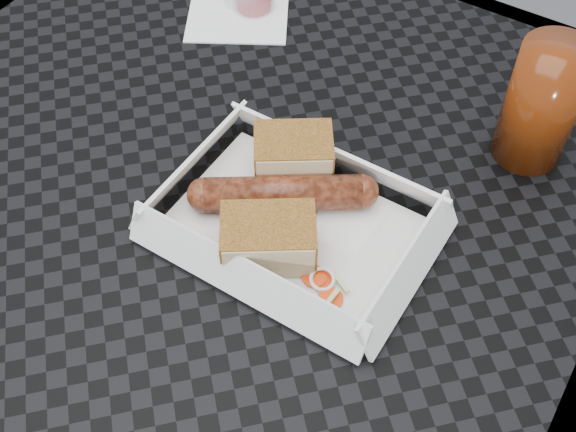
{
  "coord_description": "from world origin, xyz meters",
  "views": [
    {
      "loc": [
        0.32,
        -0.38,
        1.29
      ],
      "look_at": [
        0.11,
        -0.04,
        0.78
      ],
      "focal_mm": 45.0,
      "sensor_mm": 36.0,
      "label": 1
    }
  ],
  "objects_px": {
    "drink_glass": "(542,104)",
    "bratwurst": "(283,193)",
    "patio_table": "(228,208)",
    "food_tray": "(294,227)"
  },
  "relations": [
    {
      "from": "patio_table",
      "to": "bratwurst",
      "type": "height_order",
      "value": "bratwurst"
    },
    {
      "from": "patio_table",
      "to": "bratwurst",
      "type": "bearing_deg",
      "value": -11.95
    },
    {
      "from": "food_tray",
      "to": "bratwurst",
      "type": "xyz_separation_m",
      "value": [
        -0.02,
        0.02,
        0.02
      ]
    },
    {
      "from": "patio_table",
      "to": "bratwurst",
      "type": "relative_size",
      "value": 5.13
    },
    {
      "from": "drink_glass",
      "to": "bratwurst",
      "type": "bearing_deg",
      "value": -131.24
    },
    {
      "from": "food_tray",
      "to": "patio_table",
      "type": "bearing_deg",
      "value": 162.16
    },
    {
      "from": "bratwurst",
      "to": "drink_glass",
      "type": "height_order",
      "value": "drink_glass"
    },
    {
      "from": "patio_table",
      "to": "drink_glass",
      "type": "bearing_deg",
      "value": 34.81
    },
    {
      "from": "patio_table",
      "to": "food_tray",
      "type": "xyz_separation_m",
      "value": [
        0.11,
        -0.03,
        0.08
      ]
    },
    {
      "from": "bratwurst",
      "to": "drink_glass",
      "type": "xyz_separation_m",
      "value": [
        0.17,
        0.19,
        0.04
      ]
    }
  ]
}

